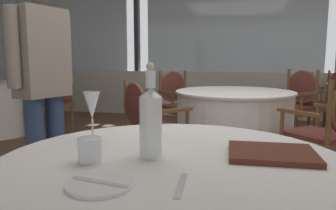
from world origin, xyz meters
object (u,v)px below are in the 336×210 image
at_px(side_plate, 100,184).
at_px(water_tumbler, 90,150).
at_px(water_bottle, 151,120).
at_px(dining_chair_0_2, 148,123).
at_px(dining_chair_2_2, 57,99).
at_px(dining_chair_2_3, 32,89).
at_px(dining_chair_0_1, 178,100).
at_px(wine_glass, 92,106).
at_px(dining_chair_0_0, 296,101).
at_px(dining_chair_1_0, 312,100).
at_px(menu_book, 272,153).
at_px(dining_chair_0_3, 329,127).
at_px(diner_person_0, 43,77).

relative_size(side_plate, water_tumbler, 2.26).
bearing_deg(water_bottle, water_tumbler, -151.52).
relative_size(side_plate, dining_chair_0_2, 0.20).
xyz_separation_m(dining_chair_2_2, dining_chair_2_3, (-1.04, 0.88, 0.03)).
relative_size(dining_chair_0_1, dining_chair_0_2, 1.04).
height_order(dining_chair_0_2, dining_chair_2_2, dining_chair_2_2).
bearing_deg(wine_glass, dining_chair_2_3, 129.02).
xyz_separation_m(dining_chair_0_0, dining_chair_1_0, (0.27, 0.42, -0.02)).
height_order(water_tumbler, dining_chair_0_2, dining_chair_0_2).
bearing_deg(dining_chair_2_3, menu_book, 39.59).
relative_size(dining_chair_0_3, dining_chair_2_3, 0.96).
distance_m(dining_chair_0_1, dining_chair_0_2, 1.48).
bearing_deg(menu_book, dining_chair_0_0, 77.67).
bearing_deg(dining_chair_2_2, menu_book, 127.84).
distance_m(water_bottle, water_tumbler, 0.22).
relative_size(dining_chair_0_1, dining_chair_0_3, 0.99).
bearing_deg(side_plate, water_bottle, 78.08).
relative_size(side_plate, menu_book, 0.62).
xyz_separation_m(side_plate, dining_chair_0_2, (-0.45, 1.93, -0.23)).
distance_m(dining_chair_0_0, dining_chair_0_3, 1.48).
distance_m(water_tumbler, menu_book, 0.62).
bearing_deg(menu_book, dining_chair_0_1, 104.93).
bearing_deg(dining_chair_2_3, side_plate, 33.02).
distance_m(menu_book, dining_chair_1_0, 3.57).
distance_m(dining_chair_2_2, dining_chair_2_3, 1.36).
bearing_deg(dining_chair_0_3, dining_chair_0_1, 0.00).
bearing_deg(dining_chair_2_3, wine_glass, 34.11).
relative_size(water_tumbler, dining_chair_0_2, 0.09).
bearing_deg(menu_book, water_tumbler, -163.86).
distance_m(side_plate, dining_chair_2_3, 5.26).
xyz_separation_m(menu_book, diner_person_0, (-1.49, 0.87, 0.20)).
xyz_separation_m(menu_book, dining_chair_1_0, (0.79, 3.47, -0.22)).
bearing_deg(water_tumbler, wine_glass, 114.76).
height_order(dining_chair_1_0, diner_person_0, diner_person_0).
bearing_deg(dining_chair_2_2, dining_chair_0_3, 153.05).
bearing_deg(dining_chair_2_2, side_plate, 119.03).
distance_m(water_bottle, dining_chair_2_3, 5.09).
bearing_deg(dining_chair_0_3, side_plate, 105.97).
bearing_deg(side_plate, dining_chair_2_2, 123.94).
xyz_separation_m(dining_chair_0_3, diner_person_0, (-2.05, -0.71, 0.41)).
height_order(dining_chair_0_0, diner_person_0, diner_person_0).
distance_m(dining_chair_0_1, dining_chair_2_2, 1.72).
bearing_deg(diner_person_0, menu_book, -14.02).
height_order(water_bottle, dining_chair_0_3, water_bottle).
xyz_separation_m(side_plate, dining_chair_2_3, (-3.23, 4.15, -0.20)).
height_order(menu_book, dining_chair_0_0, dining_chair_0_0).
height_order(water_bottle, wine_glass, water_bottle).
distance_m(side_plate, wine_glass, 0.55).
xyz_separation_m(water_tumbler, dining_chair_0_3, (1.15, 1.78, -0.24)).
distance_m(water_tumbler, dining_chair_2_3, 5.05).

